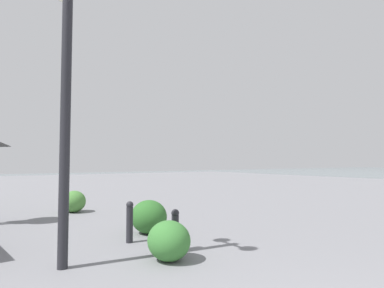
{
  "coord_description": "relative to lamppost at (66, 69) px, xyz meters",
  "views": [
    {
      "loc": [
        -0.35,
        1.79,
        1.46
      ],
      "look_at": [
        9.59,
        -4.93,
        2.09
      ],
      "focal_mm": 30.53,
      "sensor_mm": 36.0,
      "label": 1
    }
  ],
  "objects": [
    {
      "name": "shrub_low",
      "position": [
        1.29,
        -1.95,
        -2.42
      ],
      "size": [
        0.79,
        0.71,
        0.67
      ],
      "color": "#2D6628",
      "rests_on": "ground"
    },
    {
      "name": "lamppost",
      "position": [
        0.0,
        0.0,
        0.0
      ],
      "size": [
        0.98,
        0.28,
        4.16
      ],
      "color": "#232328",
      "rests_on": "ground"
    },
    {
      "name": "bollard_near",
      "position": [
        -0.1,
        -1.73,
        -2.4
      ],
      "size": [
        0.13,
        0.13,
        0.67
      ],
      "color": "#232328",
      "rests_on": "ground"
    },
    {
      "name": "shrub_round",
      "position": [
        -0.51,
        -1.37,
        -2.46
      ],
      "size": [
        0.69,
        0.62,
        0.58
      ],
      "color": "#387533",
      "rests_on": "ground"
    },
    {
      "name": "bollard_mid",
      "position": [
        0.81,
        -1.33,
        -2.37
      ],
      "size": [
        0.13,
        0.13,
        0.74
      ],
      "color": "#232328",
      "rests_on": "ground"
    },
    {
      "name": "shrub_wide",
      "position": [
        4.95,
        -1.4,
        -2.45
      ],
      "size": [
        0.72,
        0.65,
        0.61
      ],
      "color": "#477F38",
      "rests_on": "ground"
    }
  ]
}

